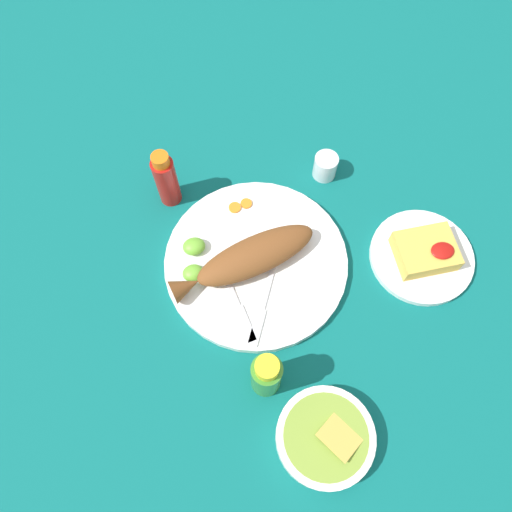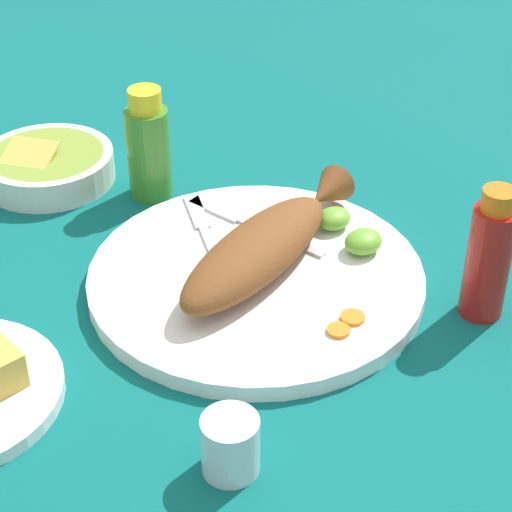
{
  "view_description": "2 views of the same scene",
  "coord_description": "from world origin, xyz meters",
  "px_view_note": "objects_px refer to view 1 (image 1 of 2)",
  "views": [
    {
      "loc": [
        -0.08,
        -0.38,
        0.89
      ],
      "look_at": [
        0.0,
        0.0,
        0.04
      ],
      "focal_mm": 35.0,
      "sensor_mm": 36.0,
      "label": 1
    },
    {
      "loc": [
        0.52,
        0.58,
        0.59
      ],
      "look_at": [
        0.0,
        0.0,
        0.04
      ],
      "focal_mm": 65.0,
      "sensor_mm": 36.0,
      "label": 2
    }
  ],
  "objects_px": {
    "main_plate": "(256,262)",
    "salt_cup": "(325,167)",
    "fried_fish": "(249,258)",
    "fork_near": "(263,305)",
    "side_plate_fries": "(421,256)",
    "hot_sauce_bottle_red": "(166,180)",
    "guacamole_bowl": "(325,437)",
    "hot_sauce_bottle_green": "(266,375)",
    "fork_far": "(236,302)"
  },
  "relations": [
    {
      "from": "main_plate",
      "to": "salt_cup",
      "type": "height_order",
      "value": "salt_cup"
    },
    {
      "from": "fried_fish",
      "to": "fork_near",
      "type": "height_order",
      "value": "fried_fish"
    },
    {
      "from": "fork_far",
      "to": "hot_sauce_bottle_red",
      "type": "relative_size",
      "value": 1.29
    },
    {
      "from": "fork_far",
      "to": "salt_cup",
      "type": "relative_size",
      "value": 3.41
    },
    {
      "from": "main_plate",
      "to": "side_plate_fries",
      "type": "relative_size",
      "value": 1.76
    },
    {
      "from": "fork_near",
      "to": "guacamole_bowl",
      "type": "bearing_deg",
      "value": 38.32
    },
    {
      "from": "hot_sauce_bottle_green",
      "to": "main_plate",
      "type": "bearing_deg",
      "value": 82.34
    },
    {
      "from": "hot_sauce_bottle_red",
      "to": "side_plate_fries",
      "type": "bearing_deg",
      "value": -27.42
    },
    {
      "from": "fried_fish",
      "to": "guacamole_bowl",
      "type": "relative_size",
      "value": 1.81
    },
    {
      "from": "main_plate",
      "to": "salt_cup",
      "type": "relative_size",
      "value": 6.51
    },
    {
      "from": "fork_far",
      "to": "hot_sauce_bottle_green",
      "type": "distance_m",
      "value": 0.16
    },
    {
      "from": "main_plate",
      "to": "fork_near",
      "type": "height_order",
      "value": "fork_near"
    },
    {
      "from": "hot_sauce_bottle_green",
      "to": "guacamole_bowl",
      "type": "xyz_separation_m",
      "value": [
        0.08,
        -0.11,
        -0.04
      ]
    },
    {
      "from": "salt_cup",
      "to": "side_plate_fries",
      "type": "bearing_deg",
      "value": -59.6
    },
    {
      "from": "fork_near",
      "to": "fried_fish",
      "type": "bearing_deg",
      "value": -147.64
    },
    {
      "from": "side_plate_fries",
      "to": "guacamole_bowl",
      "type": "relative_size",
      "value": 1.23
    },
    {
      "from": "fork_near",
      "to": "hot_sauce_bottle_green",
      "type": "height_order",
      "value": "hot_sauce_bottle_green"
    },
    {
      "from": "hot_sauce_bottle_green",
      "to": "fork_far",
      "type": "bearing_deg",
      "value": 98.69
    },
    {
      "from": "fork_near",
      "to": "hot_sauce_bottle_green",
      "type": "xyz_separation_m",
      "value": [
        -0.02,
        -0.13,
        0.04
      ]
    },
    {
      "from": "hot_sauce_bottle_red",
      "to": "side_plate_fries",
      "type": "height_order",
      "value": "hot_sauce_bottle_red"
    },
    {
      "from": "fried_fish",
      "to": "fork_far",
      "type": "bearing_deg",
      "value": -132.55
    },
    {
      "from": "fried_fish",
      "to": "hot_sauce_bottle_green",
      "type": "bearing_deg",
      "value": -108.48
    },
    {
      "from": "salt_cup",
      "to": "guacamole_bowl",
      "type": "distance_m",
      "value": 0.53
    },
    {
      "from": "side_plate_fries",
      "to": "hot_sauce_bottle_green",
      "type": "bearing_deg",
      "value": -153.83
    },
    {
      "from": "main_plate",
      "to": "fork_near",
      "type": "xyz_separation_m",
      "value": [
        -0.01,
        -0.09,
        0.01
      ]
    },
    {
      "from": "hot_sauce_bottle_green",
      "to": "side_plate_fries",
      "type": "distance_m",
      "value": 0.39
    },
    {
      "from": "hot_sauce_bottle_red",
      "to": "hot_sauce_bottle_green",
      "type": "relative_size",
      "value": 1.04
    },
    {
      "from": "hot_sauce_bottle_red",
      "to": "fried_fish",
      "type": "bearing_deg",
      "value": -56.09
    },
    {
      "from": "main_plate",
      "to": "fork_far",
      "type": "relative_size",
      "value": 1.91
    },
    {
      "from": "fried_fish",
      "to": "hot_sauce_bottle_red",
      "type": "distance_m",
      "value": 0.23
    },
    {
      "from": "main_plate",
      "to": "side_plate_fries",
      "type": "bearing_deg",
      "value": -9.67
    },
    {
      "from": "salt_cup",
      "to": "side_plate_fries",
      "type": "xyz_separation_m",
      "value": [
        0.13,
        -0.23,
        -0.02
      ]
    },
    {
      "from": "fork_near",
      "to": "main_plate",
      "type": "bearing_deg",
      "value": -157.01
    },
    {
      "from": "fried_fish",
      "to": "fork_near",
      "type": "relative_size",
      "value": 1.71
    },
    {
      "from": "fork_near",
      "to": "side_plate_fries",
      "type": "bearing_deg",
      "value": 123.03
    },
    {
      "from": "fork_far",
      "to": "guacamole_bowl",
      "type": "distance_m",
      "value": 0.28
    },
    {
      "from": "fried_fish",
      "to": "guacamole_bowl",
      "type": "xyz_separation_m",
      "value": [
        0.06,
        -0.33,
        -0.02
      ]
    },
    {
      "from": "fork_far",
      "to": "main_plate",
      "type": "bearing_deg",
      "value": 135.13
    },
    {
      "from": "hot_sauce_bottle_red",
      "to": "hot_sauce_bottle_green",
      "type": "distance_m",
      "value": 0.42
    },
    {
      "from": "side_plate_fries",
      "to": "guacamole_bowl",
      "type": "height_order",
      "value": "guacamole_bowl"
    },
    {
      "from": "fork_near",
      "to": "fork_far",
      "type": "xyz_separation_m",
      "value": [
        -0.05,
        0.01,
        0.0
      ]
    },
    {
      "from": "fried_fish",
      "to": "guacamole_bowl",
      "type": "distance_m",
      "value": 0.34
    },
    {
      "from": "hot_sauce_bottle_green",
      "to": "fried_fish",
      "type": "bearing_deg",
      "value": 85.92
    },
    {
      "from": "fork_near",
      "to": "hot_sauce_bottle_green",
      "type": "relative_size",
      "value": 1.25
    },
    {
      "from": "hot_sauce_bottle_green",
      "to": "side_plate_fries",
      "type": "bearing_deg",
      "value": 26.17
    },
    {
      "from": "fried_fish",
      "to": "side_plate_fries",
      "type": "xyz_separation_m",
      "value": [
        0.33,
        -0.05,
        -0.04
      ]
    },
    {
      "from": "fried_fish",
      "to": "fork_near",
      "type": "xyz_separation_m",
      "value": [
        0.01,
        -0.09,
        -0.02
      ]
    },
    {
      "from": "fried_fish",
      "to": "hot_sauce_bottle_red",
      "type": "xyz_separation_m",
      "value": [
        -0.13,
        0.19,
        0.02
      ]
    },
    {
      "from": "fried_fish",
      "to": "hot_sauce_bottle_red",
      "type": "height_order",
      "value": "hot_sauce_bottle_red"
    },
    {
      "from": "hot_sauce_bottle_red",
      "to": "salt_cup",
      "type": "xyz_separation_m",
      "value": [
        0.32,
        -0.01,
        -0.04
      ]
    }
  ]
}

